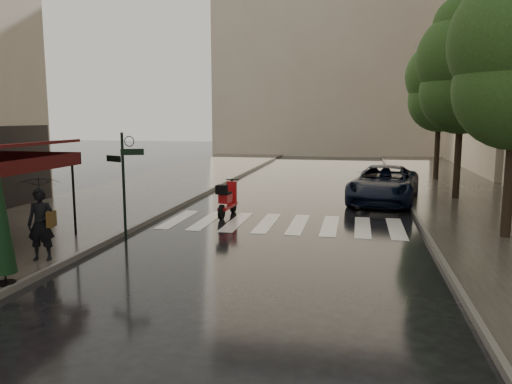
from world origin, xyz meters
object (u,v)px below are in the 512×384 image
(scooter, at_px, (227,200))
(parasol_front, at_px, (1,215))
(parked_car, at_px, (384,184))
(pedestrian_with_umbrella, at_px, (39,192))

(scooter, height_order, parasol_front, parasol_front)
(scooter, xyz_separation_m, parked_car, (5.65, 4.18, 0.18))
(scooter, relative_size, parasol_front, 0.72)
(scooter, relative_size, parked_car, 0.35)
(parasol_front, bearing_deg, pedestrian_with_umbrella, 100.74)
(scooter, bearing_deg, parasol_front, -103.58)
(pedestrian_with_umbrella, height_order, scooter, pedestrian_with_umbrella)
(parked_car, bearing_deg, pedestrian_with_umbrella, -118.89)
(pedestrian_with_umbrella, height_order, parasol_front, parasol_front)
(pedestrian_with_umbrella, bearing_deg, parked_car, 38.54)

